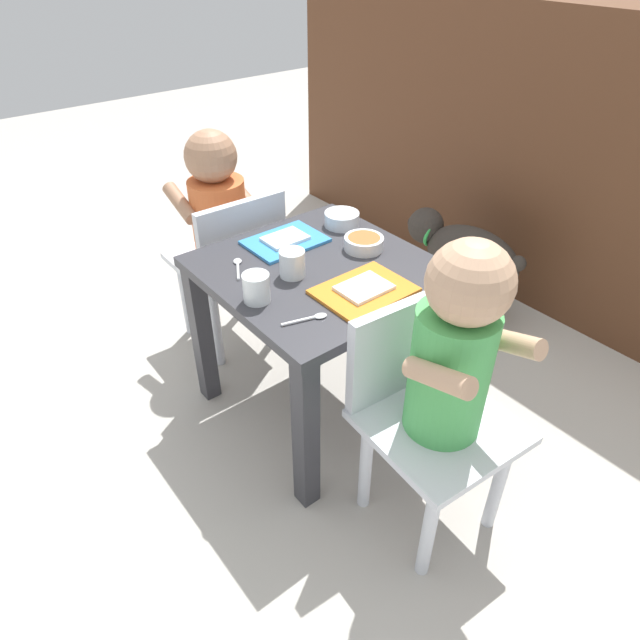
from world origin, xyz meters
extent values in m
plane|color=#B2ADA3|center=(0.00, 0.00, 0.00)|extent=(7.00, 7.00, 0.00)
cube|color=#56331E|center=(0.00, 1.07, 0.46)|extent=(2.37, 0.38, 0.93)
cube|color=#333338|center=(0.00, 0.00, 0.43)|extent=(0.51, 0.50, 0.03)
cube|color=#333338|center=(-0.23, -0.22, 0.21)|extent=(0.04, 0.04, 0.42)
cube|color=#333338|center=(0.23, -0.22, 0.21)|extent=(0.04, 0.04, 0.42)
cube|color=#333338|center=(-0.23, 0.22, 0.21)|extent=(0.04, 0.04, 0.42)
cube|color=#333338|center=(0.23, 0.22, 0.21)|extent=(0.04, 0.04, 0.42)
cube|color=silver|center=(-0.43, -0.03, 0.28)|extent=(0.29, 0.29, 0.02)
cube|color=silver|center=(-0.30, -0.03, 0.40)|extent=(0.03, 0.27, 0.22)
cylinder|color=#D86633|center=(-0.43, -0.03, 0.41)|extent=(0.16, 0.16, 0.24)
sphere|color=#A87A5B|center=(-0.44, -0.03, 0.59)|extent=(0.14, 0.14, 0.14)
cylinder|color=silver|center=(-0.53, 0.08, 0.14)|extent=(0.03, 0.03, 0.27)
cylinder|color=silver|center=(-0.53, -0.12, 0.14)|extent=(0.03, 0.03, 0.27)
cylinder|color=silver|center=(-0.33, 0.07, 0.14)|extent=(0.03, 0.03, 0.27)
cylinder|color=silver|center=(-0.33, -0.13, 0.14)|extent=(0.03, 0.03, 0.27)
cylinder|color=#A87A5B|center=(-0.47, 0.06, 0.47)|extent=(0.15, 0.04, 0.09)
cylinder|color=#A87A5B|center=(-0.48, -0.11, 0.47)|extent=(0.15, 0.04, 0.09)
cube|color=silver|center=(0.43, -0.03, 0.28)|extent=(0.30, 0.30, 0.02)
cube|color=silver|center=(0.30, -0.02, 0.40)|extent=(0.04, 0.27, 0.22)
cylinder|color=#4CB259|center=(0.43, -0.03, 0.43)|extent=(0.15, 0.15, 0.27)
sphere|color=tan|center=(0.44, -0.04, 0.63)|extent=(0.15, 0.15, 0.15)
cylinder|color=silver|center=(0.52, -0.14, 0.14)|extent=(0.03, 0.03, 0.27)
cylinder|color=silver|center=(0.53, 0.06, 0.14)|extent=(0.03, 0.03, 0.27)
cylinder|color=silver|center=(0.32, -0.13, 0.14)|extent=(0.03, 0.03, 0.27)
cylinder|color=silver|center=(0.34, 0.07, 0.14)|extent=(0.03, 0.03, 0.27)
cylinder|color=tan|center=(0.47, -0.12, 0.49)|extent=(0.15, 0.05, 0.09)
cylinder|color=tan|center=(0.48, 0.05, 0.49)|extent=(0.15, 0.05, 0.09)
ellipsoid|color=#332D28|center=(-0.05, 0.68, 0.21)|extent=(0.35, 0.21, 0.20)
sphere|color=#332D28|center=(-0.24, 0.66, 0.26)|extent=(0.12, 0.12, 0.12)
sphere|color=black|center=(-0.28, 0.65, 0.25)|extent=(0.05, 0.05, 0.05)
torus|color=green|center=(-0.21, 0.66, 0.24)|extent=(0.04, 0.11, 0.10)
sphere|color=#332D28|center=(0.10, 0.70, 0.25)|extent=(0.05, 0.05, 0.05)
cylinder|color=#332D28|center=(-0.15, 0.72, 0.06)|extent=(0.04, 0.04, 0.12)
cylinder|color=#332D28|center=(-0.14, 0.62, 0.06)|extent=(0.04, 0.04, 0.12)
cylinder|color=#332D28|center=(0.03, 0.74, 0.06)|extent=(0.04, 0.04, 0.12)
cylinder|color=#332D28|center=(0.04, 0.64, 0.06)|extent=(0.04, 0.04, 0.12)
cube|color=#388CD8|center=(-0.15, 0.01, 0.45)|extent=(0.14, 0.19, 0.01)
cube|color=white|center=(-0.15, 0.01, 0.46)|extent=(0.08, 0.11, 0.01)
cube|color=orange|center=(0.15, 0.01, 0.45)|extent=(0.16, 0.20, 0.01)
cube|color=white|center=(0.15, 0.01, 0.46)|extent=(0.09, 0.11, 0.01)
cylinder|color=white|center=(0.03, -0.19, 0.48)|extent=(0.06, 0.06, 0.06)
cylinder|color=silver|center=(0.03, -0.19, 0.46)|extent=(0.05, 0.05, 0.03)
cylinder|color=white|center=(-0.01, -0.07, 0.48)|extent=(0.06, 0.06, 0.06)
cylinder|color=silver|center=(-0.01, -0.07, 0.47)|extent=(0.05, 0.05, 0.04)
cylinder|color=white|center=(0.00, 0.14, 0.46)|extent=(0.10, 0.10, 0.03)
cylinder|color=#B26633|center=(0.00, 0.14, 0.47)|extent=(0.08, 0.08, 0.01)
cylinder|color=white|center=(-0.13, 0.18, 0.46)|extent=(0.09, 0.09, 0.04)
cylinder|color=#D84C33|center=(-0.13, 0.18, 0.48)|extent=(0.08, 0.08, 0.01)
cylinder|color=silver|center=(0.15, -0.17, 0.45)|extent=(0.03, 0.07, 0.01)
ellipsoid|color=silver|center=(0.16, -0.13, 0.45)|extent=(0.03, 0.03, 0.01)
cylinder|color=silver|center=(-0.10, -0.17, 0.45)|extent=(0.07, 0.04, 0.01)
ellipsoid|color=silver|center=(-0.14, -0.14, 0.45)|extent=(0.03, 0.03, 0.01)
camera|label=1|loc=(0.89, -0.71, 1.11)|focal=31.33mm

